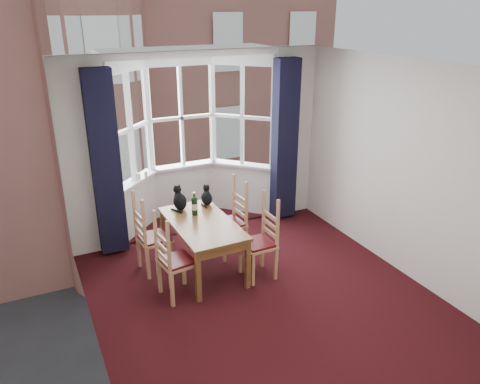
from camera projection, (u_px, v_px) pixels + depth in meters
floor at (267, 302)px, 5.74m from camera, size 4.50×4.50×0.00m
ceiling at (273, 68)px, 4.70m from camera, size 4.50×4.50×0.00m
wall_left at (84, 231)px, 4.42m from camera, size 0.00×4.50×4.50m
wall_right at (406, 171)px, 6.01m from camera, size 0.00×4.50×4.50m
wall_near at (422, 305)px, 3.33m from camera, size 4.00×0.00×4.00m
wall_back_pier_left at (86, 160)px, 6.44m from camera, size 0.70×0.12×2.80m
wall_back_pier_right at (291, 134)px, 7.76m from camera, size 0.70×0.12×2.80m
bay_window at (187, 138)px, 7.52m from camera, size 2.76×0.94×2.80m
curtain_left at (106, 165)px, 6.40m from camera, size 0.38×0.22×2.60m
curtain_right at (285, 141)px, 7.54m from camera, size 0.38×0.22×2.60m
dining_table at (202, 228)px, 6.22m from camera, size 0.80×1.46×0.72m
chair_left_near at (170, 264)px, 5.66m from camera, size 0.45×0.47×0.92m
chair_left_far at (148, 240)px, 6.22m from camera, size 0.43×0.45×0.92m
chair_right_near at (264, 243)px, 6.16m from camera, size 0.41×0.43×0.92m
chair_right_far at (235, 223)px, 6.73m from camera, size 0.43×0.45×0.92m
cat_left at (180, 200)px, 6.54m from camera, size 0.19×0.27×0.36m
cat_right at (207, 197)px, 6.70m from camera, size 0.21×0.25×0.30m
wine_bottle at (195, 205)px, 6.35m from camera, size 0.08×0.08×0.33m
candle_tall at (139, 176)px, 7.23m from camera, size 0.06×0.06×0.10m
candle_short at (146, 175)px, 7.30m from camera, size 0.06×0.06×0.11m
street at (59, 140)px, 35.00m from camera, size 80.00×80.00×0.00m
tenement_building at (83, 58)px, 16.89m from camera, size 18.40×7.80×15.20m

